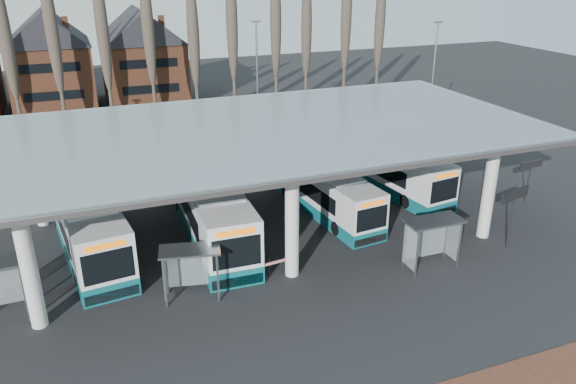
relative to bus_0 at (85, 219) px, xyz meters
name	(u,v)px	position (x,y,z in m)	size (l,w,h in m)	color
ground	(311,300)	(9.57, -9.52, -1.65)	(140.00, 140.00, 0.00)	black
station_canopy	(256,139)	(9.57, -1.52, 4.03)	(32.00, 16.00, 6.34)	silver
poplar_row	(171,32)	(9.57, 23.48, 7.13)	(45.10, 1.10, 14.50)	#473D33
lamp_post_b	(257,78)	(15.57, 16.48, 3.69)	(0.80, 0.16, 10.17)	slate
lamp_post_c	(433,79)	(29.57, 10.48, 3.69)	(0.80, 0.16, 10.17)	slate
bus_0	(85,219)	(0.00, 0.00, 0.00)	(4.17, 12.81, 3.50)	silver
bus_1	(209,206)	(6.81, -0.77, 0.05)	(3.17, 13.01, 3.59)	silver
bus_2	(322,189)	(14.31, -0.24, -0.22)	(3.41, 11.05, 3.02)	silver
bus_3	(385,166)	(20.11, 1.91, -0.12)	(4.06, 11.92, 3.25)	silver
shelter_1	(190,261)	(4.39, -7.15, 0.25)	(3.04, 1.95, 2.61)	gray
shelter_2	(431,232)	(16.59, -8.81, 0.35)	(2.98, 1.52, 2.75)	gray
info_sign_0	(514,199)	(21.89, -8.66, 1.29)	(2.30, 0.76, 3.51)	black
info_sign_1	(531,168)	(27.50, -3.97, 0.77)	(1.94, 0.24, 2.88)	black
barrier	(272,264)	(8.48, -7.04, -0.78)	(2.23, 0.74, 1.12)	black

